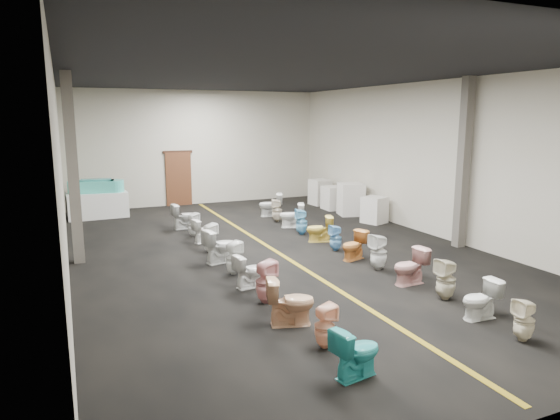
# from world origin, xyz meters

# --- Properties ---
(floor) EXTENTS (16.00, 16.00, 0.00)m
(floor) POSITION_xyz_m (0.00, 0.00, 0.00)
(floor) COLOR black
(floor) RESTS_ON ground
(ceiling) EXTENTS (16.00, 16.00, 0.00)m
(ceiling) POSITION_xyz_m (0.00, 0.00, 4.50)
(ceiling) COLOR black
(ceiling) RESTS_ON ground
(wall_back) EXTENTS (10.00, 0.00, 10.00)m
(wall_back) POSITION_xyz_m (0.00, 8.00, 2.25)
(wall_back) COLOR #BAB39F
(wall_back) RESTS_ON ground
(wall_left) EXTENTS (0.00, 16.00, 16.00)m
(wall_left) POSITION_xyz_m (-5.00, 0.00, 2.25)
(wall_left) COLOR #BAB39F
(wall_left) RESTS_ON ground
(wall_right) EXTENTS (0.00, 16.00, 16.00)m
(wall_right) POSITION_xyz_m (5.00, 0.00, 2.25)
(wall_right) COLOR #BAB39F
(wall_right) RESTS_ON ground
(aisle_stripe) EXTENTS (0.12, 15.60, 0.01)m
(aisle_stripe) POSITION_xyz_m (0.00, 0.00, 0.00)
(aisle_stripe) COLOR olive
(aisle_stripe) RESTS_ON floor
(back_door) EXTENTS (1.00, 0.10, 2.10)m
(back_door) POSITION_xyz_m (-0.80, 7.94, 1.05)
(back_door) COLOR #562D19
(back_door) RESTS_ON floor
(door_frame) EXTENTS (1.15, 0.08, 0.10)m
(door_frame) POSITION_xyz_m (-0.80, 7.95, 2.12)
(door_frame) COLOR #331C11
(door_frame) RESTS_ON back_door
(column_left) EXTENTS (0.25, 0.25, 4.50)m
(column_left) POSITION_xyz_m (-4.75, 1.00, 2.25)
(column_left) COLOR #59544C
(column_left) RESTS_ON floor
(column_right) EXTENTS (0.25, 0.25, 4.50)m
(column_right) POSITION_xyz_m (4.75, -1.50, 2.25)
(column_right) COLOR #59544C
(column_right) RESTS_ON floor
(display_table) EXTENTS (2.03, 1.09, 0.88)m
(display_table) POSITION_xyz_m (-3.95, 6.64, 0.44)
(display_table) COLOR white
(display_table) RESTS_ON floor
(bathtub) EXTENTS (1.85, 0.85, 0.55)m
(bathtub) POSITION_xyz_m (-3.95, 6.64, 1.07)
(bathtub) COLOR #44C5B6
(bathtub) RESTS_ON display_table
(appliance_crate_a) EXTENTS (0.87, 0.87, 0.87)m
(appliance_crate_a) POSITION_xyz_m (4.40, 2.00, 0.44)
(appliance_crate_a) COLOR silver
(appliance_crate_a) RESTS_ON floor
(appliance_crate_b) EXTENTS (1.01, 1.01, 1.14)m
(appliance_crate_b) POSITION_xyz_m (4.40, 3.48, 0.57)
(appliance_crate_b) COLOR white
(appliance_crate_b) RESTS_ON floor
(appliance_crate_c) EXTENTS (0.80, 0.80, 0.88)m
(appliance_crate_c) POSITION_xyz_m (4.40, 4.69, 0.44)
(appliance_crate_c) COLOR silver
(appliance_crate_c) RESTS_ON floor
(appliance_crate_d) EXTENTS (0.78, 0.78, 1.01)m
(appliance_crate_d) POSITION_xyz_m (4.40, 5.83, 0.50)
(appliance_crate_d) COLOR silver
(appliance_crate_d) RESTS_ON floor
(toilet_left_0) EXTENTS (0.77, 0.52, 0.72)m
(toilet_left_0) POSITION_xyz_m (-1.51, -6.32, 0.36)
(toilet_left_0) COLOR teal
(toilet_left_0) RESTS_ON floor
(toilet_left_1) EXTENTS (0.35, 0.35, 0.69)m
(toilet_left_1) POSITION_xyz_m (-1.49, -5.39, 0.35)
(toilet_left_1) COLOR #FEBC97
(toilet_left_1) RESTS_ON floor
(toilet_left_2) EXTENTS (0.89, 0.66, 0.82)m
(toilet_left_2) POSITION_xyz_m (-1.61, -4.41, 0.41)
(toilet_left_2) COLOR tan
(toilet_left_2) RESTS_ON floor
(toilet_left_3) EXTENTS (0.45, 0.44, 0.82)m
(toilet_left_3) POSITION_xyz_m (-1.62, -3.30, 0.41)
(toilet_left_3) COLOR #D08E8F
(toilet_left_3) RESTS_ON floor
(toilet_left_4) EXTENTS (0.75, 0.51, 0.70)m
(toilet_left_4) POSITION_xyz_m (-1.57, -2.35, 0.35)
(toilet_left_4) COLOR silver
(toilet_left_4) RESTS_ON floor
(toilet_left_5) EXTENTS (0.45, 0.44, 0.75)m
(toilet_left_5) POSITION_xyz_m (-1.62, -1.40, 0.38)
(toilet_left_5) COLOR white
(toilet_left_5) RESTS_ON floor
(toilet_left_6) EXTENTS (0.90, 0.65, 0.83)m
(toilet_left_6) POSITION_xyz_m (-1.62, -0.38, 0.41)
(toilet_left_6) COLOR silver
(toilet_left_6) RESTS_ON floor
(toilet_left_7) EXTENTS (0.44, 0.44, 0.76)m
(toilet_left_7) POSITION_xyz_m (-1.60, 0.61, 0.38)
(toilet_left_7) COLOR white
(toilet_left_7) RESTS_ON floor
(toilet_left_8) EXTENTS (0.73, 0.52, 0.68)m
(toilet_left_8) POSITION_xyz_m (-1.46, 1.67, 0.34)
(toilet_left_8) COLOR white
(toilet_left_8) RESTS_ON floor
(toilet_left_9) EXTENTS (0.41, 0.41, 0.69)m
(toilet_left_9) POSITION_xyz_m (-1.56, 2.56, 0.34)
(toilet_left_9) COLOR white
(toilet_left_9) RESTS_ON floor
(toilet_left_10) EXTENTS (0.81, 0.50, 0.79)m
(toilet_left_10) POSITION_xyz_m (-1.57, 3.64, 0.40)
(toilet_left_10) COLOR silver
(toilet_left_10) RESTS_ON floor
(toilet_right_0) EXTENTS (0.32, 0.31, 0.69)m
(toilet_right_0) POSITION_xyz_m (1.48, -6.43, 0.34)
(toilet_right_0) COLOR beige
(toilet_right_0) RESTS_ON floor
(toilet_right_1) EXTENTS (0.70, 0.42, 0.70)m
(toilet_right_1) POSITION_xyz_m (1.52, -5.50, 0.35)
(toilet_right_1) COLOR white
(toilet_right_1) RESTS_ON floor
(toilet_right_2) EXTENTS (0.37, 0.36, 0.81)m
(toilet_right_2) POSITION_xyz_m (1.62, -4.52, 0.40)
(toilet_right_2) COLOR beige
(toilet_right_2) RESTS_ON floor
(toilet_right_3) EXTENTS (0.78, 0.47, 0.77)m
(toilet_right_3) POSITION_xyz_m (1.55, -3.52, 0.38)
(toilet_right_3) COLOR #D49994
(toilet_right_3) RESTS_ON floor
(toilet_right_4) EXTENTS (0.42, 0.42, 0.84)m
(toilet_right_4) POSITION_xyz_m (1.54, -2.40, 0.42)
(toilet_right_4) COLOR white
(toilet_right_4) RESTS_ON floor
(toilet_right_5) EXTENTS (0.79, 0.59, 0.72)m
(toilet_right_5) POSITION_xyz_m (1.46, -1.47, 0.36)
(toilet_right_5) COLOR #CE7F39
(toilet_right_5) RESTS_ON floor
(toilet_right_6) EXTENTS (0.33, 0.33, 0.69)m
(toilet_right_6) POSITION_xyz_m (1.47, -0.56, 0.35)
(toilet_right_6) COLOR #71B3E2
(toilet_right_6) RESTS_ON floor
(toilet_right_7) EXTENTS (0.81, 0.59, 0.74)m
(toilet_right_7) POSITION_xyz_m (1.53, 0.46, 0.37)
(toilet_right_7) COLOR #F0D054
(toilet_right_7) RESTS_ON floor
(toilet_right_8) EXTENTS (0.42, 0.42, 0.77)m
(toilet_right_8) POSITION_xyz_m (1.45, 1.45, 0.39)
(toilet_right_8) COLOR #77C5EB
(toilet_right_8) RESTS_ON floor
(toilet_right_9) EXTENTS (0.87, 0.69, 0.78)m
(toilet_right_9) POSITION_xyz_m (1.59, 2.45, 0.39)
(toilet_right_9) COLOR white
(toilet_right_9) RESTS_ON floor
(toilet_right_10) EXTENTS (0.45, 0.44, 0.77)m
(toilet_right_10) POSITION_xyz_m (1.50, 3.43, 0.39)
(toilet_right_10) COLOR beige
(toilet_right_10) RESTS_ON floor
(toilet_right_11) EXTENTS (0.91, 0.70, 0.82)m
(toilet_right_11) POSITION_xyz_m (1.66, 4.38, 0.41)
(toilet_right_11) COLOR white
(toilet_right_11) RESTS_ON floor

